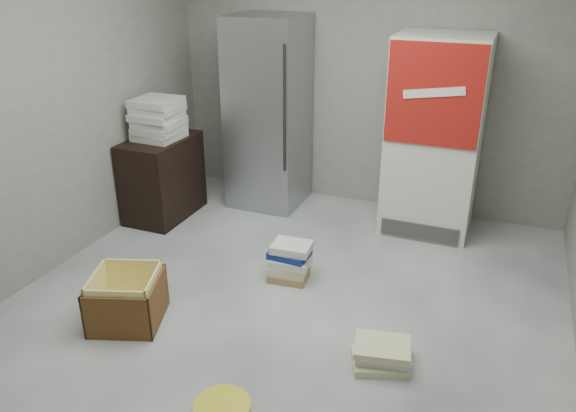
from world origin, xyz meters
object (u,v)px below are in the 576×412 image
at_px(steel_fridge, 269,114).
at_px(cardboard_box, 127,302).
at_px(phonebook_stack_main, 290,261).
at_px(wood_shelf, 163,178).
at_px(coke_cooler, 435,136).

relative_size(steel_fridge, cardboard_box, 3.16).
distance_m(steel_fridge, phonebook_stack_main, 1.79).
relative_size(wood_shelf, cardboard_box, 1.33).
distance_m(steel_fridge, cardboard_box, 2.50).
bearing_deg(steel_fridge, phonebook_stack_main, -60.44).
bearing_deg(phonebook_stack_main, wood_shelf, 151.41).
bearing_deg(steel_fridge, cardboard_box, -91.43).
height_order(coke_cooler, cardboard_box, coke_cooler).
xyz_separation_m(steel_fridge, coke_cooler, (1.65, -0.01, -0.05)).
bearing_deg(steel_fridge, coke_cooler, -0.18).
bearing_deg(steel_fridge, wood_shelf, -138.69).
xyz_separation_m(coke_cooler, phonebook_stack_main, (-0.86, -1.39, -0.75)).
distance_m(wood_shelf, cardboard_box, 1.83).
bearing_deg(cardboard_box, phonebook_stack_main, 29.60).
xyz_separation_m(steel_fridge, phonebook_stack_main, (0.79, -1.40, -0.80)).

